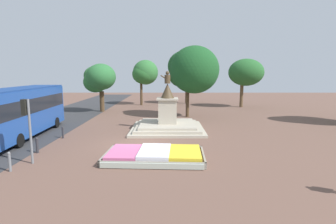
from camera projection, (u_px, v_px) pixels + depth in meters
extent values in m
plane|color=brown|center=(137.00, 145.00, 17.14)|extent=(93.56, 93.56, 0.00)
cube|color=#38281C|center=(154.00, 156.00, 14.26)|extent=(5.29, 3.10, 0.31)
cube|color=gray|center=(151.00, 165.00, 12.80)|extent=(5.35, 0.37, 0.35)
cube|color=gray|center=(157.00, 148.00, 15.70)|extent=(5.35, 0.37, 0.35)
cube|color=gray|center=(107.00, 155.00, 14.38)|extent=(0.26, 3.04, 0.35)
cube|color=gray|center=(203.00, 157.00, 14.12)|extent=(0.26, 3.04, 0.35)
cube|color=#D86699|center=(124.00, 152.00, 14.30)|extent=(1.78, 2.72, 0.14)
cube|color=white|center=(154.00, 152.00, 14.22)|extent=(1.78, 2.72, 0.21)
cube|color=yellow|center=(185.00, 152.00, 14.14)|extent=(1.78, 2.72, 0.18)
cube|color=#B2BCAD|center=(151.00, 166.00, 12.75)|extent=(5.09, 0.46, 0.27)
cube|color=#B1A793|center=(167.00, 129.00, 21.63)|extent=(5.85, 5.85, 0.19)
cube|color=#B0A691|center=(167.00, 126.00, 21.60)|extent=(5.14, 5.14, 0.19)
cube|color=#B3A994|center=(167.00, 124.00, 21.57)|extent=(4.44, 4.44, 0.19)
cube|color=#B2A893|center=(167.00, 111.00, 21.42)|extent=(1.46, 1.46, 1.94)
cube|color=#B2A893|center=(167.00, 99.00, 21.27)|extent=(1.72, 1.72, 0.12)
cone|color=#473823|center=(167.00, 91.00, 21.17)|extent=(1.09, 1.09, 1.18)
cylinder|color=#473823|center=(167.00, 79.00, 21.04)|extent=(0.47, 0.47, 0.69)
sphere|color=#473823|center=(167.00, 73.00, 20.96)|extent=(0.30, 0.30, 0.30)
cylinder|color=#473823|center=(164.00, 77.00, 20.91)|extent=(0.60, 0.32, 0.42)
cylinder|color=slate|center=(30.00, 132.00, 13.31)|extent=(0.12, 0.12, 3.34)
cube|color=black|center=(24.00, 107.00, 13.15)|extent=(0.27, 0.31, 0.80)
cylinder|color=red|center=(21.00, 102.00, 13.12)|extent=(0.05, 0.14, 0.14)
cylinder|color=#543E08|center=(22.00, 107.00, 13.16)|extent=(0.05, 0.14, 0.14)
cylinder|color=#0D4211|center=(22.00, 112.00, 13.20)|extent=(0.05, 0.14, 0.14)
cube|color=#1E4799|center=(21.00, 111.00, 18.87)|extent=(2.86, 10.28, 3.15)
cube|color=black|center=(20.00, 105.00, 18.80)|extent=(2.87, 9.98, 1.01)
cube|color=navy|center=(19.00, 89.00, 18.63)|extent=(2.81, 10.07, 0.10)
cylinder|color=black|center=(29.00, 123.00, 22.31)|extent=(0.32, 0.91, 0.90)
cylinder|color=black|center=(55.00, 123.00, 22.41)|extent=(0.32, 0.91, 0.90)
cylinder|color=black|center=(18.00, 141.00, 16.37)|extent=(0.32, 0.91, 0.90)
cylinder|color=slate|center=(9.00, 163.00, 12.37)|extent=(0.13, 0.13, 0.85)
sphere|color=slate|center=(8.00, 153.00, 12.31)|extent=(0.14, 0.14, 0.14)
cylinder|color=#2D2D33|center=(37.00, 146.00, 15.28)|extent=(0.15, 0.15, 0.81)
sphere|color=#2D2D33|center=(36.00, 139.00, 15.22)|extent=(0.17, 0.17, 0.17)
cylinder|color=#2D2D33|center=(62.00, 133.00, 18.75)|extent=(0.13, 0.13, 0.74)
sphere|color=#2D2D33|center=(62.00, 128.00, 18.69)|extent=(0.15, 0.15, 0.15)
cylinder|color=#4C3823|center=(186.00, 94.00, 40.55)|extent=(0.42, 0.42, 2.96)
ellipsoid|color=#174F27|center=(191.00, 74.00, 39.54)|extent=(3.43, 3.19, 3.38)
ellipsoid|color=#1C4C25|center=(182.00, 77.00, 40.16)|extent=(4.00, 4.09, 3.16)
cylinder|color=#4C3823|center=(102.00, 101.00, 31.83)|extent=(0.54, 0.54, 2.47)
ellipsoid|color=#2C6B35|center=(101.00, 77.00, 30.68)|extent=(3.42, 3.66, 3.08)
ellipsoid|color=#2D6932|center=(95.00, 76.00, 31.76)|extent=(2.86, 2.63, 2.39)
ellipsoid|color=#2C6C32|center=(95.00, 82.00, 31.14)|extent=(2.86, 2.83, 2.52)
cylinder|color=#4C3823|center=(187.00, 103.00, 27.92)|extent=(0.36, 0.36, 2.93)
ellipsoid|color=#1C4F23|center=(194.00, 70.00, 27.12)|extent=(5.10, 4.76, 4.93)
ellipsoid|color=#1D4D22|center=(185.00, 66.00, 28.17)|extent=(3.77, 3.64, 3.35)
cylinder|color=#4C3823|center=(141.00, 94.00, 38.36)|extent=(0.36, 0.36, 3.21)
ellipsoid|color=#2F6E31|center=(143.00, 74.00, 38.04)|extent=(3.39, 3.25, 2.90)
ellipsoid|color=#306D34|center=(145.00, 72.00, 38.41)|extent=(3.67, 3.98, 3.59)
cylinder|color=brown|center=(241.00, 95.00, 36.13)|extent=(0.46, 0.46, 3.30)
ellipsoid|color=#265828|center=(245.00, 71.00, 35.26)|extent=(3.38, 3.39, 2.95)
ellipsoid|color=#275F2B|center=(246.00, 72.00, 35.51)|extent=(4.77, 4.16, 3.67)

